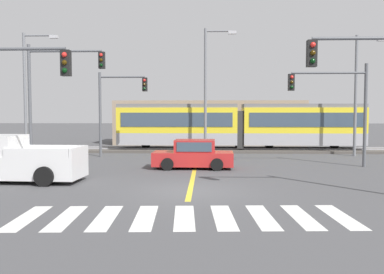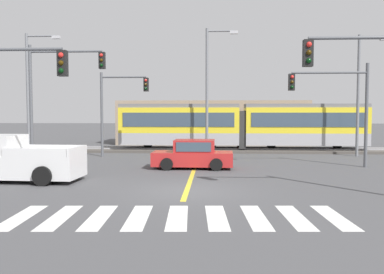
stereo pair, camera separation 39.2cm
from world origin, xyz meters
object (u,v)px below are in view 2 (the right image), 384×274
at_px(sedan_crossing, 193,155).
at_px(traffic_light_near_left, 3,91).
at_px(light_rail_tram, 242,124).
at_px(street_lamp_centre, 210,83).
at_px(pickup_truck, 15,162).
at_px(traffic_light_mid_right, 338,98).
at_px(street_lamp_east, 361,88).
at_px(traffic_light_far_left, 118,101).
at_px(traffic_light_near_right, 375,84).
at_px(traffic_light_mid_left, 55,86).
at_px(street_lamp_west, 31,85).

xyz_separation_m(sedan_crossing, traffic_light_near_left, (-6.40, -7.19, 3.00)).
relative_size(light_rail_tram, street_lamp_centre, 2.10).
bearing_deg(pickup_truck, traffic_light_mid_right, 19.60).
height_order(traffic_light_mid_right, street_lamp_east, street_lamp_east).
distance_m(traffic_light_mid_right, traffic_light_far_left, 13.82).
relative_size(traffic_light_near_left, traffic_light_far_left, 0.98).
relative_size(light_rail_tram, sedan_crossing, 4.37).
bearing_deg(street_lamp_east, pickup_truck, -148.97).
bearing_deg(street_lamp_east, traffic_light_near_right, -107.80).
xyz_separation_m(traffic_light_far_left, traffic_light_mid_left, (-2.32, -4.91, 0.68)).
height_order(traffic_light_mid_right, street_lamp_centre, street_lamp_centre).
bearing_deg(traffic_light_near_right, light_rail_tram, 100.82).
distance_m(sedan_crossing, street_lamp_west, 14.20).
bearing_deg(street_lamp_west, sedan_crossing, -29.94).
height_order(sedan_crossing, street_lamp_west, street_lamp_west).
relative_size(traffic_light_mid_left, street_lamp_west, 0.78).
relative_size(traffic_light_mid_right, traffic_light_near_left, 1.02).
distance_m(light_rail_tram, street_lamp_centre, 4.60).
bearing_deg(traffic_light_near_right, sedan_crossing, 131.80).
xyz_separation_m(light_rail_tram, sedan_crossing, (-3.21, -9.90, -1.35)).
xyz_separation_m(light_rail_tram, street_lamp_centre, (-2.40, -2.60, 2.94)).
bearing_deg(traffic_light_near_right, traffic_light_near_left, 179.68).
distance_m(sedan_crossing, traffic_light_mid_right, 8.39).
distance_m(sedan_crossing, pickup_truck, 8.63).
relative_size(sedan_crossing, traffic_light_mid_right, 0.76).
relative_size(sedan_crossing, traffic_light_far_left, 0.75).
xyz_separation_m(pickup_truck, traffic_light_mid_left, (-0.19, 5.03, 3.58)).
xyz_separation_m(traffic_light_mid_left, street_lamp_centre, (8.41, 6.68, 0.56)).
distance_m(light_rail_tram, street_lamp_west, 15.56).
height_order(traffic_light_near_left, street_lamp_centre, street_lamp_centre).
xyz_separation_m(traffic_light_mid_right, street_lamp_east, (3.19, 5.65, 0.91)).
bearing_deg(street_lamp_west, traffic_light_mid_right, -16.47).
bearing_deg(street_lamp_east, light_rail_tram, 157.19).
bearing_deg(sedan_crossing, traffic_light_near_left, -131.65).
bearing_deg(light_rail_tram, sedan_crossing, -107.98).
distance_m(traffic_light_near_right, street_lamp_west, 23.05).
distance_m(pickup_truck, traffic_light_near_left, 4.11).
bearing_deg(sedan_crossing, pickup_truck, -149.27).
bearing_deg(street_lamp_west, traffic_light_mid_left, -55.95).
relative_size(light_rail_tram, traffic_light_near_right, 3.11).
distance_m(pickup_truck, traffic_light_mid_right, 16.37).
bearing_deg(street_lamp_centre, street_lamp_west, -177.62).
xyz_separation_m(sedan_crossing, street_lamp_centre, (0.81, 7.30, 4.29)).
relative_size(light_rail_tram, pickup_truck, 3.37).
relative_size(pickup_truck, street_lamp_centre, 0.62).
bearing_deg(traffic_light_near_left, traffic_light_mid_left, 98.79).
bearing_deg(light_rail_tram, street_lamp_centre, -132.69).
height_order(light_rail_tram, street_lamp_west, street_lamp_west).
bearing_deg(traffic_light_far_left, street_lamp_centre, 16.19).
bearing_deg(traffic_light_near_right, traffic_light_mid_right, 81.21).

